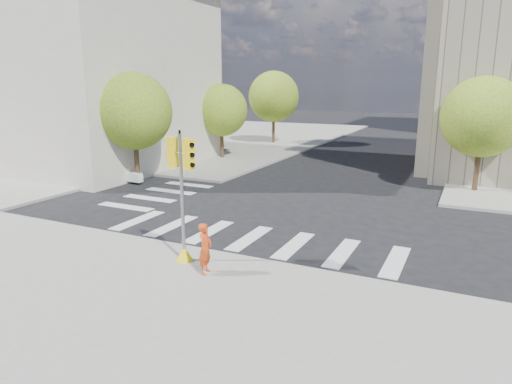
% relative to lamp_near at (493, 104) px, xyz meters
% --- Properties ---
extents(ground, '(160.00, 160.00, 0.00)m').
position_rel_lamp_near_xyz_m(ground, '(-8.00, -14.00, -4.58)').
color(ground, black).
rests_on(ground, ground).
extents(sidewalk_near, '(30.00, 14.00, 0.15)m').
position_rel_lamp_near_xyz_m(sidewalk_near, '(-8.00, -25.00, -4.50)').
color(sidewalk_near, gray).
rests_on(sidewalk_near, ground).
extents(sidewalk_far_left, '(28.00, 40.00, 0.15)m').
position_rel_lamp_near_xyz_m(sidewalk_far_left, '(-28.00, 12.00, -4.50)').
color(sidewalk_far_left, gray).
rests_on(sidewalk_far_left, ground).
extents(classical_building, '(19.00, 15.00, 12.70)m').
position_rel_lamp_near_xyz_m(classical_building, '(-28.00, -6.00, 1.86)').
color(classical_building, beige).
rests_on(classical_building, ground).
extents(tree_lw_near, '(4.40, 4.40, 6.41)m').
position_rel_lamp_near_xyz_m(tree_lw_near, '(-18.50, -10.00, -0.38)').
color(tree_lw_near, '#382616').
rests_on(tree_lw_near, ground).
extents(tree_lw_mid, '(4.00, 4.00, 5.77)m').
position_rel_lamp_near_xyz_m(tree_lw_mid, '(-18.50, 0.00, -0.82)').
color(tree_lw_mid, '#382616').
rests_on(tree_lw_mid, ground).
extents(tree_lw_far, '(4.80, 4.80, 6.95)m').
position_rel_lamp_near_xyz_m(tree_lw_far, '(-18.50, 10.00, -0.04)').
color(tree_lw_far, '#382616').
rests_on(tree_lw_far, ground).
extents(tree_re_near, '(4.20, 4.20, 6.16)m').
position_rel_lamp_near_xyz_m(tree_re_near, '(-0.50, -4.00, -0.53)').
color(tree_re_near, '#382616').
rests_on(tree_re_near, ground).
extents(tree_re_mid, '(4.60, 4.60, 6.66)m').
position_rel_lamp_near_xyz_m(tree_re_mid, '(-0.50, 8.00, -0.23)').
color(tree_re_mid, '#382616').
rests_on(tree_re_mid, ground).
extents(tree_re_far, '(4.00, 4.00, 5.88)m').
position_rel_lamp_near_xyz_m(tree_re_far, '(-0.50, 20.00, -0.71)').
color(tree_re_far, '#382616').
rests_on(tree_re_far, ground).
extents(lamp_near, '(0.35, 0.18, 8.11)m').
position_rel_lamp_near_xyz_m(lamp_near, '(0.00, 0.00, 0.00)').
color(lamp_near, black).
rests_on(lamp_near, sidewalk_far_right).
extents(lamp_far, '(0.35, 0.18, 8.11)m').
position_rel_lamp_near_xyz_m(lamp_far, '(0.00, 14.00, 0.00)').
color(lamp_far, black).
rests_on(lamp_far, sidewalk_far_right).
extents(traffic_signal, '(1.08, 0.56, 4.23)m').
position_rel_lamp_near_xyz_m(traffic_signal, '(-8.86, -19.24, -2.65)').
color(traffic_signal, yellow).
rests_on(traffic_signal, sidewalk_near).
extents(photographer, '(0.46, 0.63, 1.58)m').
position_rel_lamp_near_xyz_m(photographer, '(-7.69, -19.81, -3.64)').
color(photographer, '#D74114').
rests_on(photographer, sidewalk_near).
extents(planter_wall, '(6.01, 0.86, 0.50)m').
position_rel_lamp_near_xyz_m(planter_wall, '(-21.00, -10.09, -4.18)').
color(planter_wall, white).
rests_on(planter_wall, sidewalk_left_near).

